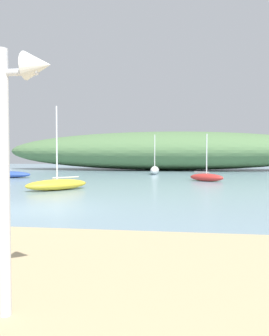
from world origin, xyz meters
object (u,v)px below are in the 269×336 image
(sailboat_off_point, at_px, (155,170))
(sailboat_near_shore, at_px, (206,177))
(sailboat_outer_mooring, at_px, (57,184))
(sailboat_centre_water, at_px, (8,174))

(sailboat_off_point, relative_size, sailboat_near_shore, 1.15)
(sailboat_near_shore, distance_m, sailboat_outer_mooring, 10.96)
(sailboat_outer_mooring, relative_size, sailboat_centre_water, 1.12)
(sailboat_off_point, xyz_separation_m, sailboat_centre_water, (-11.57, -6.85, -0.13))
(sailboat_near_shore, xyz_separation_m, sailboat_centre_water, (-15.94, 1.65, -0.02))
(sailboat_near_shore, height_order, sailboat_outer_mooring, sailboat_outer_mooring)
(sailboat_centre_water, bearing_deg, sailboat_off_point, 30.63)
(sailboat_off_point, relative_size, sailboat_outer_mooring, 0.88)
(sailboat_near_shore, bearing_deg, sailboat_centre_water, 174.08)
(sailboat_outer_mooring, bearing_deg, sailboat_centre_water, 130.92)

